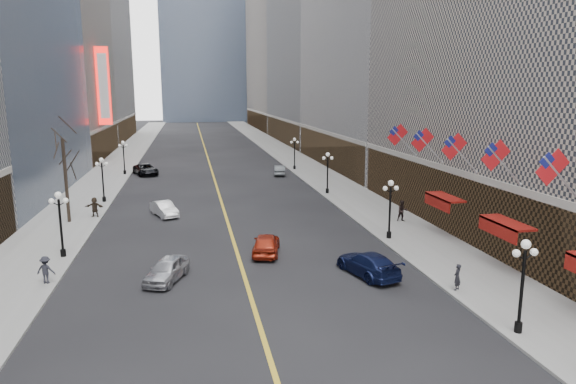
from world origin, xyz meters
name	(u,v)px	position (x,y,z in m)	size (l,w,h in m)	color
sidewalk_east	(303,165)	(14.00, 70.00, 0.07)	(6.00, 230.00, 0.15)	gray
sidewalk_west	(112,171)	(-14.00, 70.00, 0.07)	(6.00, 230.00, 0.15)	gray
lane_line	(208,160)	(0.00, 80.00, 0.01)	(0.25, 200.00, 0.02)	gold
bldg_east_c	(339,30)	(29.88, 106.00, 24.18)	(26.60, 40.60, 48.80)	gray
bldg_east_d	(298,22)	(29.90, 149.00, 31.17)	(26.60, 46.60, 62.80)	#B1A392
bldg_west_c	(13,2)	(-29.88, 87.00, 25.19)	(26.60, 30.60, 50.80)	#B1A392
streetlamp_east_0	(523,277)	(11.80, 14.00, 2.90)	(1.26, 0.44, 4.52)	black
streetlamp_east_1	(390,203)	(11.80, 30.00, 2.90)	(1.26, 0.44, 4.52)	black
streetlamp_east_2	(328,168)	(11.80, 48.00, 2.90)	(1.26, 0.44, 4.52)	black
streetlamp_east_3	(295,150)	(11.80, 66.00, 2.90)	(1.26, 0.44, 4.52)	black
streetlamp_west_1	(60,217)	(-11.80, 30.00, 2.90)	(1.26, 0.44, 4.52)	black
streetlamp_west_2	(102,175)	(-11.80, 48.00, 2.90)	(1.26, 0.44, 4.52)	black
streetlamp_west_3	(124,154)	(-11.80, 66.00, 2.90)	(1.26, 0.44, 4.52)	black
flag_1	(555,170)	(15.31, 17.00, 7.29)	(2.87, 0.12, 2.87)	#B2B2B7
flag_2	(498,158)	(15.31, 22.00, 7.29)	(2.87, 0.12, 2.87)	#B2B2B7
flag_3	(456,149)	(15.31, 27.00, 7.29)	(2.87, 0.12, 2.87)	#B2B2B7
flag_4	(424,142)	(15.31, 32.00, 7.29)	(2.87, 0.12, 2.87)	#B2B2B7
flag_5	(399,137)	(15.31, 37.00, 7.29)	(2.87, 0.12, 2.87)	#B2B2B7
awning_b	(504,225)	(16.11, 22.00, 3.08)	(1.40, 4.00, 0.93)	maroon
awning_c	(443,199)	(16.11, 30.00, 3.08)	(1.40, 4.00, 0.93)	maroon
theatre_marquee	(104,86)	(-15.88, 80.00, 12.00)	(2.00, 0.55, 12.00)	red
tree_west_far	(63,152)	(-13.50, 40.00, 6.24)	(3.60, 3.60, 7.92)	#2D231C
car_nb_near	(167,270)	(-4.65, 24.35, 0.71)	(1.67, 4.14, 1.41)	#ABADB3
car_nb_mid	(164,209)	(-5.50, 41.12, 0.67)	(1.42, 4.07, 1.34)	silver
car_nb_far	(146,169)	(-9.00, 65.60, 0.75)	(2.50, 5.43, 1.51)	black
car_sb_near	(368,264)	(7.58, 22.98, 0.73)	(2.05, 5.04, 1.46)	#111941
car_sb_mid	(266,244)	(2.00, 28.35, 0.75)	(1.78, 4.42, 1.51)	maroon
car_sb_far	(280,170)	(8.91, 61.97, 0.67)	(1.42, 4.08, 1.34)	#575C60
ped_ne_corner	(457,277)	(11.60, 19.34, 0.92)	(0.56, 0.41, 1.54)	black
ped_east_walk	(402,211)	(14.89, 34.69, 1.07)	(0.89, 0.49, 1.84)	black
ped_west_walk	(46,270)	(-11.60, 24.89, 0.97)	(1.06, 0.44, 1.65)	#22222B
ped_west_far	(95,207)	(-11.60, 41.43, 1.05)	(1.66, 0.48, 1.79)	black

